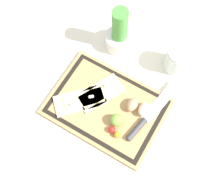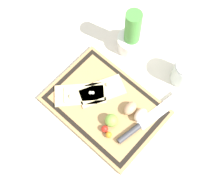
% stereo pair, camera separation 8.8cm
% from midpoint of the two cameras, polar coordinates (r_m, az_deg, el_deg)
% --- Properties ---
extents(ground_plane, '(6.00, 6.00, 0.00)m').
position_cam_midpoint_polar(ground_plane, '(1.20, 0.85, -2.13)').
color(ground_plane, silver).
extents(cutting_board, '(0.43, 0.31, 0.02)m').
position_cam_midpoint_polar(cutting_board, '(1.19, 0.86, -1.97)').
color(cutting_board, tan).
rests_on(cutting_board, ground_plane).
extents(pizza_slice_near, '(0.20, 0.20, 0.02)m').
position_cam_midpoint_polar(pizza_slice_near, '(1.19, -3.61, 0.09)').
color(pizza_slice_near, beige).
rests_on(pizza_slice_near, cutting_board).
extents(pizza_slice_far, '(0.16, 0.20, 0.02)m').
position_cam_midpoint_polar(pizza_slice_far, '(1.20, -0.01, 0.71)').
color(pizza_slice_far, beige).
rests_on(pizza_slice_far, cutting_board).
extents(knife, '(0.09, 0.30, 0.02)m').
position_cam_midpoint_polar(knife, '(1.16, 7.25, -5.61)').
color(knife, silver).
rests_on(knife, cutting_board).
extents(egg_brown, '(0.04, 0.06, 0.04)m').
position_cam_midpoint_polar(egg_brown, '(1.16, 5.48, -2.45)').
color(egg_brown, tan).
rests_on(egg_brown, cutting_board).
extents(egg_pink, '(0.04, 0.06, 0.04)m').
position_cam_midpoint_polar(egg_pink, '(1.16, 7.42, -3.68)').
color(egg_pink, beige).
rests_on(egg_pink, cutting_board).
extents(lime, '(0.05, 0.05, 0.05)m').
position_cam_midpoint_polar(lime, '(1.14, 2.10, -4.70)').
color(lime, '#7FB742').
rests_on(lime, cutting_board).
extents(cherry_tomato_red, '(0.03, 0.03, 0.03)m').
position_cam_midpoint_polar(cherry_tomato_red, '(1.14, 0.86, -6.25)').
color(cherry_tomato_red, red).
rests_on(cherry_tomato_red, cutting_board).
extents(cherry_tomato_yellow, '(0.02, 0.02, 0.02)m').
position_cam_midpoint_polar(cherry_tomato_yellow, '(1.14, 1.61, -7.31)').
color(cherry_tomato_yellow, orange).
rests_on(cherry_tomato_yellow, cutting_board).
extents(herb_pot, '(0.11, 0.11, 0.22)m').
position_cam_midpoint_polar(herb_pot, '(1.25, 5.68, 10.51)').
color(herb_pot, white).
rests_on(herb_pot, ground_plane).
extents(sauce_jar, '(0.09, 0.09, 0.11)m').
position_cam_midpoint_polar(sauce_jar, '(1.24, 15.03, 3.92)').
color(sauce_jar, silver).
rests_on(sauce_jar, ground_plane).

